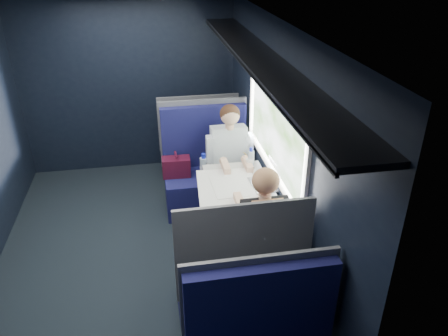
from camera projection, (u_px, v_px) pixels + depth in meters
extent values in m
cube|color=black|center=(138.00, 257.00, 4.49)|extent=(2.80, 4.20, 0.01)
cube|color=black|center=(280.00, 145.00, 4.18)|extent=(0.10, 4.20, 2.30)
cube|color=black|center=(129.00, 87.00, 5.83)|extent=(2.80, 0.10, 2.30)
cube|color=silver|center=(110.00, 19.00, 3.39)|extent=(2.80, 4.20, 0.10)
cube|color=beige|center=(277.00, 85.00, 3.89)|extent=(0.03, 1.84, 0.07)
cube|color=beige|center=(272.00, 169.00, 4.29)|extent=(0.03, 1.84, 0.07)
cube|color=beige|center=(306.00, 173.00, 3.32)|extent=(0.03, 0.07, 0.78)
cube|color=beige|center=(252.00, 99.00, 4.86)|extent=(0.03, 0.07, 0.78)
cube|color=black|center=(261.00, 59.00, 3.76)|extent=(0.36, 4.10, 0.04)
cube|color=black|center=(241.00, 63.00, 3.74)|extent=(0.02, 4.10, 0.03)
cube|color=red|center=(278.00, 69.00, 3.82)|extent=(0.01, 0.10, 0.12)
cylinder|color=#54565E|center=(222.00, 220.00, 4.46)|extent=(0.08, 0.08, 0.70)
cube|color=silver|center=(240.00, 187.00, 4.32)|extent=(0.62, 1.00, 0.04)
cube|color=#0E0E3E|center=(208.00, 192.00, 5.20)|extent=(1.00, 0.50, 0.45)
cube|color=#0E0E3E|center=(204.00, 136.00, 5.18)|extent=(1.00, 0.10, 0.75)
cube|color=#54565E|center=(203.00, 132.00, 5.21)|extent=(1.04, 0.03, 0.82)
cube|color=#54565E|center=(208.00, 170.00, 5.00)|extent=(0.06, 0.40, 0.20)
cube|color=#450E22|center=(176.00, 167.00, 5.04)|extent=(0.33, 0.18, 0.23)
cylinder|color=#450E22|center=(176.00, 154.00, 4.97)|extent=(0.03, 0.13, 0.03)
cylinder|color=silver|center=(204.00, 168.00, 5.00)|extent=(0.09, 0.09, 0.25)
cylinder|color=#1B2BCC|center=(204.00, 156.00, 4.93)|extent=(0.05, 0.05, 0.05)
cube|color=#0E0E3E|center=(234.00, 282.00, 3.84)|extent=(1.00, 0.50, 0.45)
cube|color=#0E0E3E|center=(243.00, 249.00, 3.30)|extent=(1.00, 0.10, 0.75)
cube|color=#54565E|center=(244.00, 251.00, 3.24)|extent=(1.04, 0.03, 0.82)
cube|color=#54565E|center=(233.00, 249.00, 3.73)|extent=(0.06, 0.40, 0.20)
cube|color=#0E0E3E|center=(197.00, 153.00, 6.15)|extent=(1.00, 0.40, 0.45)
cube|color=#0E0E3E|center=(198.00, 122.00, 5.69)|extent=(1.00, 0.10, 0.66)
cube|color=#54565E|center=(199.00, 122.00, 5.63)|extent=(1.04, 0.03, 0.72)
cube|color=#0E0E3E|center=(261.00, 308.00, 2.83)|extent=(1.00, 0.10, 0.66)
cube|color=#54565E|center=(259.00, 299.00, 2.87)|extent=(1.04, 0.03, 0.72)
cube|color=black|center=(231.00, 173.00, 4.97)|extent=(0.36, 0.44, 0.16)
cube|color=black|center=(235.00, 205.00, 4.94)|extent=(0.32, 0.12, 0.45)
cube|color=silver|center=(229.00, 148.00, 4.99)|extent=(0.40, 0.29, 0.53)
cylinder|color=#D8A88C|center=(230.00, 126.00, 4.83)|extent=(0.10, 0.10, 0.06)
sphere|color=#D8A88C|center=(230.00, 115.00, 4.75)|extent=(0.21, 0.21, 0.21)
sphere|color=#382114|center=(230.00, 114.00, 4.75)|extent=(0.22, 0.22, 0.22)
cube|color=silver|center=(210.00, 151.00, 4.93)|extent=(0.09, 0.12, 0.34)
cube|color=silver|center=(248.00, 148.00, 4.99)|extent=(0.09, 0.12, 0.34)
cube|color=black|center=(259.00, 241.00, 3.86)|extent=(0.36, 0.44, 0.16)
cube|color=black|center=(253.00, 254.00, 4.17)|extent=(0.32, 0.12, 0.45)
cube|color=black|center=(265.00, 229.00, 3.60)|extent=(0.40, 0.29, 0.53)
cylinder|color=#D8A88C|center=(265.00, 197.00, 3.51)|extent=(0.10, 0.10, 0.06)
sphere|color=#D8A88C|center=(265.00, 181.00, 3.46)|extent=(0.21, 0.21, 0.21)
sphere|color=#A8754E|center=(266.00, 181.00, 3.44)|extent=(0.22, 0.22, 0.22)
cube|color=black|center=(238.00, 229.00, 3.60)|extent=(0.09, 0.12, 0.34)
cube|color=black|center=(289.00, 223.00, 3.67)|extent=(0.09, 0.12, 0.34)
cube|color=#A8754E|center=(267.00, 221.00, 3.49)|extent=(0.26, 0.07, 0.36)
cube|color=white|center=(228.00, 189.00, 4.24)|extent=(0.63, 0.87, 0.01)
cube|color=silver|center=(264.00, 185.00, 4.31)|extent=(0.27, 0.35, 0.02)
cube|color=silver|center=(276.00, 172.00, 4.27)|extent=(0.03, 0.33, 0.23)
cube|color=black|center=(276.00, 172.00, 4.27)|extent=(0.02, 0.29, 0.19)
cylinder|color=silver|center=(251.00, 159.00, 4.61)|extent=(0.07, 0.07, 0.19)
cylinder|color=#1B2BCC|center=(251.00, 149.00, 4.56)|extent=(0.04, 0.04, 0.04)
cylinder|color=white|center=(250.00, 163.00, 4.63)|extent=(0.08, 0.08, 0.10)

